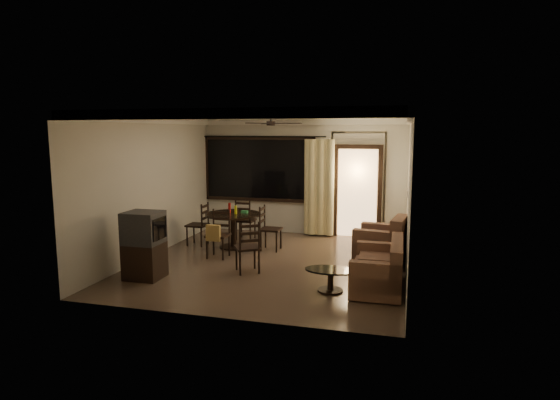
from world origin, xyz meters
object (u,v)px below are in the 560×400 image
(dining_table, at_px, (233,221))
(coffee_table, at_px, (331,277))
(side_chair, at_px, (248,257))
(dining_chair_south, at_px, (218,243))
(armchair, at_px, (383,245))
(sofa, at_px, (381,270))
(dining_chair_north, at_px, (246,228))
(dining_chair_east, at_px, (270,237))
(dining_chair_west, at_px, (198,232))
(tv_cabinet, at_px, (144,245))

(dining_table, relative_size, coffee_table, 1.47)
(coffee_table, height_order, side_chair, side_chair)
(dining_chair_south, height_order, armchair, dining_chair_south)
(sofa, height_order, side_chair, side_chair)
(dining_chair_south, distance_m, sofa, 3.41)
(dining_chair_north, bearing_deg, dining_table, 90.11)
(dining_table, height_order, dining_chair_south, dining_table)
(coffee_table, bearing_deg, dining_chair_south, 150.56)
(dining_chair_east, bearing_deg, dining_chair_west, 90.00)
(side_chair, bearing_deg, dining_chair_south, -72.06)
(coffee_table, bearing_deg, armchair, 68.03)
(armchair, distance_m, side_chair, 2.61)
(dining_chair_south, height_order, dining_chair_north, same)
(dining_chair_west, height_order, dining_chair_east, same)
(dining_chair_south, bearing_deg, coffee_table, -29.06)
(dining_table, relative_size, armchair, 1.19)
(dining_table, bearing_deg, coffee_table, -42.39)
(dining_chair_east, height_order, coffee_table, dining_chair_east)
(dining_chair_south, xyz_separation_m, dining_chair_north, (0.01, 1.64, -0.02))
(coffee_table, bearing_deg, tv_cabinet, -177.34)
(dining_chair_north, bearing_deg, coffee_table, 129.44)
(dining_chair_north, bearing_deg, dining_chair_west, 43.24)
(tv_cabinet, bearing_deg, dining_table, 72.77)
(dining_chair_west, bearing_deg, dining_chair_north, 133.24)
(dining_chair_west, height_order, coffee_table, dining_chair_west)
(coffee_table, bearing_deg, dining_chair_north, 129.06)
(dining_chair_east, xyz_separation_m, armchair, (2.37, -0.44, 0.09))
(dining_table, distance_m, dining_chair_north, 0.84)
(dining_chair_east, distance_m, dining_chair_north, 1.15)
(dining_table, relative_size, dining_chair_north, 1.26)
(armchair, bearing_deg, side_chair, -144.55)
(dining_chair_north, relative_size, sofa, 0.66)
(tv_cabinet, distance_m, coffee_table, 3.21)
(sofa, bearing_deg, dining_chair_north, 139.70)
(dining_chair_west, height_order, sofa, dining_chair_west)
(dining_table, height_order, coffee_table, dining_table)
(tv_cabinet, height_order, coffee_table, tv_cabinet)
(sofa, bearing_deg, dining_chair_west, 154.35)
(side_chair, bearing_deg, sofa, 141.99)
(sofa, relative_size, side_chair, 1.53)
(dining_table, bearing_deg, armchair, -7.94)
(dining_chair_west, xyz_separation_m, side_chair, (1.72, -1.64, -0.00))
(dining_chair_north, distance_m, sofa, 4.22)
(tv_cabinet, xyz_separation_m, sofa, (3.95, 0.48, -0.27))
(dining_table, height_order, dining_chair_west, dining_table)
(dining_table, relative_size, dining_chair_south, 1.26)
(dining_chair_south, relative_size, tv_cabinet, 0.82)
(dining_chair_south, distance_m, side_chair, 1.18)
(dining_chair_west, relative_size, side_chair, 1.00)
(dining_chair_west, xyz_separation_m, tv_cabinet, (0.12, -2.41, 0.30))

